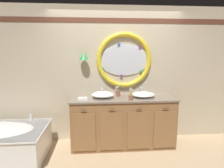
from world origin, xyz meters
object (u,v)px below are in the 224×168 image
(sink_basin_left, at_px, (103,95))
(toothbrush_holder_right, at_px, (131,97))
(toothbrush_holder_left, at_px, (118,93))
(sink_basin_right, at_px, (143,94))
(folded_hand_towel, at_px, (83,99))
(soap_dispenser, at_px, (117,91))

(sink_basin_left, height_order, toothbrush_holder_right, toothbrush_holder_right)
(toothbrush_holder_left, height_order, toothbrush_holder_right, toothbrush_holder_right)
(sink_basin_right, bearing_deg, folded_hand_towel, -173.99)
(sink_basin_right, relative_size, toothbrush_holder_left, 1.93)
(toothbrush_holder_left, bearing_deg, folded_hand_towel, -159.88)
(folded_hand_towel, bearing_deg, toothbrush_holder_right, -4.61)
(sink_basin_right, height_order, toothbrush_holder_right, toothbrush_holder_right)
(toothbrush_holder_right, bearing_deg, soap_dispenser, 115.10)
(sink_basin_left, distance_m, toothbrush_holder_left, 0.31)
(toothbrush_holder_left, height_order, soap_dispenser, toothbrush_holder_left)
(sink_basin_right, xyz_separation_m, toothbrush_holder_right, (-0.26, -0.18, 0.00))
(sink_basin_left, distance_m, folded_hand_towel, 0.37)
(toothbrush_holder_left, xyz_separation_m, soap_dispenser, (-0.01, 0.13, 0.02))
(sink_basin_left, height_order, sink_basin_right, sink_basin_left)
(toothbrush_holder_left, relative_size, soap_dispenser, 1.21)
(sink_basin_left, relative_size, folded_hand_towel, 2.46)
(sink_basin_left, bearing_deg, folded_hand_towel, -161.84)
(sink_basin_right, height_order, folded_hand_towel, sink_basin_right)
(sink_basin_left, distance_m, soap_dispenser, 0.37)
(sink_basin_left, bearing_deg, toothbrush_holder_left, 22.41)
(sink_basin_left, bearing_deg, soap_dispenser, 41.69)
(soap_dispenser, bearing_deg, sink_basin_left, -138.31)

